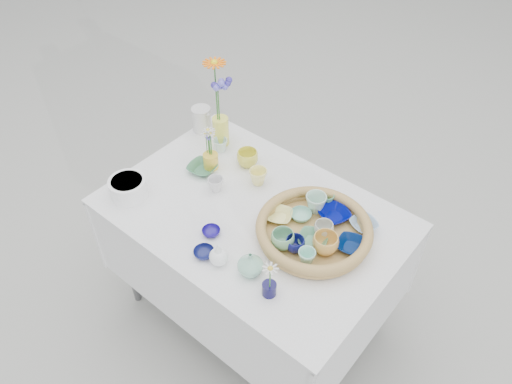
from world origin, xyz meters
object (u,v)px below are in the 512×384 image
Objects in this scene: bud_vase_seafoam at (250,264)px; tall_vase_yellow at (221,131)px; display_table at (254,312)px; wicker_tray at (314,231)px.

bud_vase_seafoam is 0.70× the size of tall_vase_yellow.
wicker_tray is at bearing 10.12° from display_table.
wicker_tray reaches higher than display_table.
display_table is at bearing 128.33° from bud_vase_seafoam.
display_table is 12.16× the size of bud_vase_seafoam.
tall_vase_yellow is at bearing 148.13° from display_table.
display_table is 2.66× the size of wicker_tray.
display_table is at bearing -31.87° from tall_vase_yellow.
wicker_tray is at bearing 74.86° from bud_vase_seafoam.
tall_vase_yellow is (-0.43, 0.27, 0.84)m from display_table.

